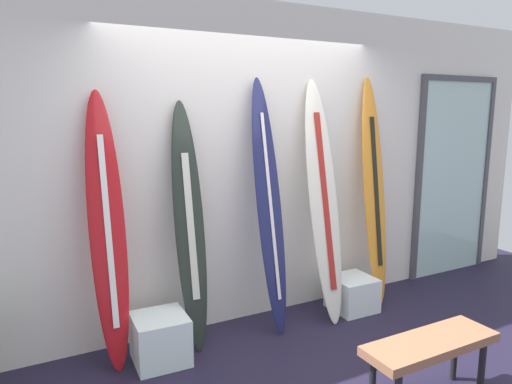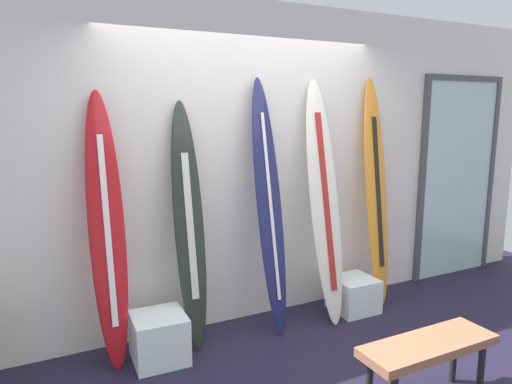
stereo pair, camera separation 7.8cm
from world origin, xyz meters
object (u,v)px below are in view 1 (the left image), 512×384
Objects in this scene: surfboard_crimson at (107,233)px; glass_door at (453,174)px; surfboard_charcoal at (190,228)px; display_block_left at (160,339)px; bench at (430,349)px; display_block_center at (352,293)px; surfboard_ivory at (324,202)px; surfboard_navy at (269,208)px; surfboard_sunset at (374,191)px.

glass_door reaches higher than surfboard_crimson.
display_block_left is (-0.31, -0.16, -0.79)m from surfboard_charcoal.
bench is (1.07, -1.47, -0.58)m from surfboard_charcoal.
display_block_center is 0.42× the size of bench.
glass_door reaches higher than surfboard_ivory.
surfboard_charcoal is 3.27m from glass_door.
surfboard_ivory is 0.96× the size of glass_door.
surfboard_crimson is 0.63m from surfboard_charcoal.
bench is (1.70, -1.47, -0.62)m from surfboard_crimson.
surfboard_crimson is 1.32m from surfboard_navy.
surfboard_crimson is 3.89m from glass_door.
display_block_center is at bearing 1.59° from display_block_left.
display_block_left is (-1.01, -0.12, -0.88)m from surfboard_navy.
bench is at bearing -110.12° from display_block_center.
surfboard_ivory is at bearing 83.06° from bench.
surfboard_navy reaches higher than bench.
display_block_left is at bearing -176.27° from surfboard_ivory.
surfboard_ivory is 2.03m from glass_door.
glass_door is at bearing 8.17° from surfboard_sunset.
bench is (-0.83, -1.48, -0.72)m from surfboard_sunset.
display_block_left reaches higher than display_block_center.
surfboard_charcoal is at bearing -176.38° from glass_door.
display_block_center is (0.88, -0.07, -0.91)m from surfboard_navy.
glass_door is at bearing 10.66° from display_block_center.
display_block_left is 0.43× the size of bench.
surfboard_sunset is 1.01m from display_block_center.
surfboard_crimson is at bearing -176.95° from glass_door.
display_block_center is 0.17× the size of glass_door.
surfboard_ivory is 5.31× the size of display_block_left.
surfboard_charcoal reaches higher than bench.
bench is (-2.18, -1.68, -0.78)m from glass_door.
surfboard_ivory is (1.87, -0.06, 0.06)m from surfboard_crimson.
surfboard_sunset is at bearing -171.83° from glass_door.
bench reaches higher than display_block_left.
display_block_center is (2.20, -0.11, -0.85)m from surfboard_crimson.
surfboard_sunset is at bearing 60.90° from bench.
surfboard_ivory is 0.66m from surfboard_sunset.
glass_door is (3.57, 0.37, 0.98)m from display_block_left.
surfboard_navy is 1.63m from bench.
surfboard_sunset is at bearing 20.48° from display_block_center.
bench is at bearing -119.10° from surfboard_sunset.
surfboard_navy is at bearing -174.49° from glass_door.
glass_door is (3.88, 0.21, 0.15)m from surfboard_crimson.
display_block_center is (1.57, -0.11, -0.81)m from surfboard_charcoal.
surfboard_navy reaches higher than display_block_left.
surfboard_ivory is at bearing -172.43° from glass_door.
bench is at bearing -40.92° from surfboard_crimson.
surfboard_navy is at bearing 175.43° from display_block_center.
display_block_left is (-2.21, -0.17, -0.92)m from surfboard_sunset.
display_block_center is (0.33, -0.05, -0.91)m from surfboard_ivory.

